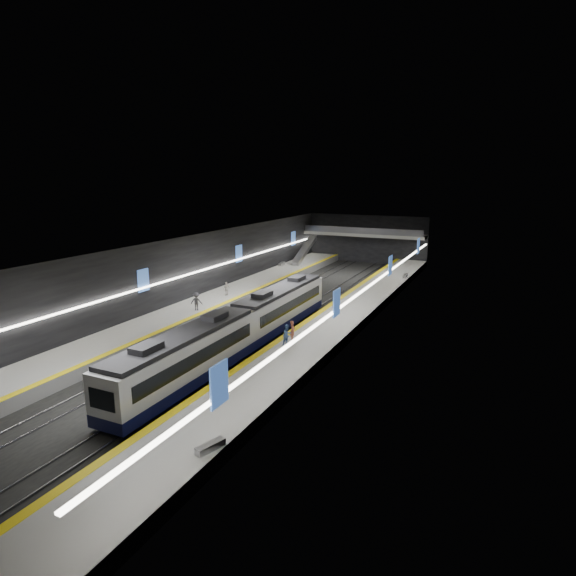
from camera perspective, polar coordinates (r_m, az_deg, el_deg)
The scene contains 25 objects.
ground at distance 50.72m, azimuth -1.90°, elevation -3.32°, with size 70.00×70.00×0.00m, color black.
ceiling at distance 49.04m, azimuth -1.97°, elevation 5.67°, with size 20.00×70.00×0.04m, color beige.
wall_left at distance 54.93m, azimuth -11.27°, elevation 2.01°, with size 0.04×70.00×8.00m, color black.
wall_right at distance 46.13m, azimuth 9.19°, elevation -0.03°, with size 0.04×70.00×8.00m, color black.
wall_back at distance 82.00m, azimuth 9.34°, elevation 5.74°, with size 20.00×0.04×8.00m, color black.
platform_left at distance 54.29m, azimuth -8.97°, elevation -1.82°, with size 5.00×70.00×1.00m, color slate.
tile_surface_left at distance 54.17m, azimuth -8.99°, elevation -1.30°, with size 5.00×70.00×0.02m, color #9E9E99.
tactile_strip_left at distance 52.99m, azimuth -7.02°, elevation -1.55°, with size 0.60×70.00×0.02m, color yellow.
platform_right at distance 47.76m, azimuth 6.15°, elevation -3.82°, with size 5.00×70.00×1.00m, color slate.
tile_surface_right at distance 47.61m, azimuth 6.17°, elevation -3.24°, with size 5.00×70.00×0.02m, color #9E9E99.
tactile_strip_right at distance 48.34m, azimuth 3.70°, elevation -2.92°, with size 0.60×70.00×0.02m, color yellow.
rails at distance 50.70m, azimuth -1.90°, elevation -3.26°, with size 6.52×70.00×0.12m.
train at distance 40.12m, azimuth -5.60°, elevation -4.61°, with size 2.69×30.04×3.60m.
ad_posters at distance 50.50m, azimuth -1.42°, elevation 1.87°, with size 19.94×53.50×2.20m.
cove_light_left at distance 54.85m, azimuth -11.09°, elevation 1.79°, with size 0.25×68.60×0.12m, color white.
cove_light_right at distance 46.23m, azimuth 8.94°, elevation -0.25°, with size 0.25×68.60×0.12m, color white.
mezzanine_bridge at distance 79.90m, azimuth 8.95°, elevation 6.31°, with size 20.00×3.00×1.50m.
escalator at distance 76.23m, azimuth 1.98°, elevation 4.52°, with size 1.20×8.00×0.60m, color #99999E.
bench_left_far at distance 73.57m, azimuth -0.76°, elevation 2.87°, with size 0.49×1.76×0.43m, color #99999E.
bench_right_near at distance 25.64m, azimuth -9.18°, elevation -18.07°, with size 0.46×1.64×0.40m, color #99999E.
bench_right_far at distance 66.79m, azimuth 13.74°, elevation 1.43°, with size 0.49×1.78×0.43m, color #99999E.
passenger_right_a at distance 40.09m, azimuth 0.54°, elevation -5.09°, with size 0.62×0.41×1.69m, color #D06C4D.
passenger_right_b at distance 38.99m, azimuth -0.09°, elevation -5.60°, with size 0.84×0.65×1.73m, color #4E6FA9.
passenger_left_a at distance 55.37m, azimuth -7.29°, elevation -0.10°, with size 0.91×0.38×1.56m, color beige.
passenger_left_b at distance 49.74m, azimuth -10.79°, elevation -1.58°, with size 1.20×0.69×1.85m, color #403F47.
Camera 1 is at (22.23, -43.24, 14.45)m, focal length 30.00 mm.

